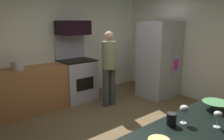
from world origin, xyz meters
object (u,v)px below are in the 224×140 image
(oven_range, at_px, (77,78))
(microwave, at_px, (73,28))
(mixing_bowl_small, at_px, (216,106))
(refrigerator, at_px, (159,60))
(stock_pot, at_px, (17,66))
(wine_glass_near, at_px, (218,115))
(person_cook, at_px, (109,65))
(mug_coffee, at_px, (171,119))
(wine_glass_mid, at_px, (184,110))

(oven_range, distance_m, microwave, 1.16)
(oven_range, bearing_deg, mixing_bowl_small, -95.43)
(refrigerator, distance_m, stock_pot, 3.16)
(wine_glass_near, bearing_deg, person_cook, 69.36)
(person_cook, height_order, mixing_bowl_small, person_cook)
(mixing_bowl_small, bearing_deg, mug_coffee, 170.87)
(person_cook, relative_size, mug_coffee, 14.71)
(wine_glass_mid, bearing_deg, wine_glass_near, -56.14)
(mixing_bowl_small, distance_m, wine_glass_mid, 0.54)
(microwave, relative_size, wine_glass_near, 4.89)
(microwave, height_order, stock_pot, microwave)
(wine_glass_near, height_order, mug_coffee, wine_glass_near)
(oven_range, xyz_separation_m, mixing_bowl_small, (-0.32, -3.32, 0.43))
(oven_range, distance_m, person_cook, 0.92)
(person_cook, xyz_separation_m, mug_coffee, (-1.29, -2.44, 0.05))
(oven_range, height_order, refrigerator, refrigerator)
(mug_coffee, bearing_deg, stock_pot, 95.97)
(wine_glass_near, height_order, wine_glass_mid, wine_glass_mid)
(mixing_bowl_small, relative_size, wine_glass_mid, 1.56)
(oven_range, height_order, mug_coffee, oven_range)
(microwave, bearing_deg, refrigerator, -33.96)
(mug_coffee, bearing_deg, wine_glass_near, -47.46)
(mixing_bowl_small, bearing_deg, wine_glass_near, -154.07)
(refrigerator, bearing_deg, mug_coffee, -140.61)
(stock_pot, bearing_deg, mug_coffee, -84.03)
(refrigerator, bearing_deg, person_cook, 168.37)
(mixing_bowl_small, relative_size, mug_coffee, 2.51)
(person_cook, bearing_deg, oven_range, 113.50)
(mug_coffee, bearing_deg, refrigerator, 39.39)
(wine_glass_mid, bearing_deg, oven_range, 75.43)
(mug_coffee, bearing_deg, wine_glass_mid, -27.19)
(person_cook, bearing_deg, microwave, 111.37)
(oven_range, xyz_separation_m, mug_coffee, (-0.96, -3.21, 0.44))
(refrigerator, bearing_deg, stock_pot, 160.52)
(wine_glass_near, relative_size, stock_pot, 0.64)
(refrigerator, xyz_separation_m, wine_glass_near, (-2.38, -2.45, 0.11))
(microwave, xyz_separation_m, mixing_bowl_small, (-0.32, -3.40, -0.73))
(mixing_bowl_small, height_order, mug_coffee, mug_coffee)
(oven_range, bearing_deg, refrigerator, -31.90)
(microwave, xyz_separation_m, mug_coffee, (-0.96, -3.30, -0.71))
(person_cook, bearing_deg, mixing_bowl_small, -104.32)
(mug_coffee, height_order, stock_pot, stock_pot)
(wine_glass_mid, xyz_separation_m, mug_coffee, (-0.11, 0.06, -0.08))
(oven_range, relative_size, mug_coffee, 13.76)
(refrigerator, height_order, wine_glass_near, refrigerator)
(person_cook, bearing_deg, wine_glass_mid, -115.34)
(oven_range, xyz_separation_m, wine_glass_near, (-0.69, -3.50, 0.50))
(oven_range, relative_size, person_cook, 0.94)
(microwave, distance_m, refrigerator, 2.17)
(refrigerator, relative_size, person_cook, 1.12)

